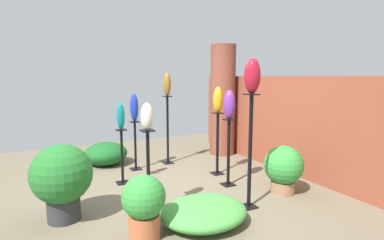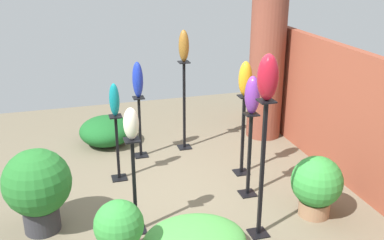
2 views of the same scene
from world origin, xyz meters
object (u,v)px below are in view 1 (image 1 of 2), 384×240
object	(u,v)px
pedestal_amber	(217,146)
art_vase_ruby	(252,76)
brick_pillar	(223,100)
art_vase_bronze	(167,84)
art_vase_teal	(121,116)
art_vase_cobalt	(134,108)
potted_plant_back_center	(62,177)
potted_plant_walkway_edge	(144,204)
art_vase_amber	(218,100)
pedestal_bronze	(168,133)
art_vase_violet	(229,105)
pedestal_ruby	(250,156)
art_vase_ivory	(147,116)
pedestal_ivory	(148,176)
potted_plant_front_right	(283,167)
pedestal_cobalt	(135,148)
pedestal_teal	(122,159)
pedestal_violet	(228,155)

from	to	relation	value
pedestal_amber	art_vase_ruby	size ratio (longest dim) A/B	2.44
brick_pillar	art_vase_bronze	size ratio (longest dim) A/B	5.29
art_vase_teal	art_vase_cobalt	xyz separation A→B (m)	(-0.63, 0.41, 0.06)
pedestal_amber	potted_plant_back_center	xyz separation A→B (m)	(0.64, -2.62, 0.03)
potted_plant_walkway_edge	art_vase_amber	bearing A→B (deg)	128.67
pedestal_bronze	art_vase_violet	world-z (taller)	art_vase_violet
art_vase_bronze	pedestal_ruby	bearing A→B (deg)	3.83
brick_pillar	art_vase_ivory	bearing A→B (deg)	-49.48
pedestal_ivory	pedestal_amber	size ratio (longest dim) A/B	0.98
pedestal_ivory	potted_plant_front_right	bearing A→B (deg)	82.76
art_vase_amber	art_vase_cobalt	size ratio (longest dim) A/B	0.89
pedestal_cobalt	art_vase_ruby	xyz separation A→B (m)	(2.33, 0.87, 1.35)
art_vase_teal	art_vase_amber	bearing A→B (deg)	79.42
pedestal_amber	pedestal_ruby	distance (m)	1.45
pedestal_amber	pedestal_cobalt	xyz separation A→B (m)	(-0.94, -1.24, -0.09)
potted_plant_front_right	art_vase_ivory	bearing A→B (deg)	-97.24
art_vase_ruby	potted_plant_front_right	size ratio (longest dim) A/B	0.63
potted_plant_back_center	art_vase_violet	bearing A→B (deg)	91.71
pedestal_bronze	art_vase_ruby	size ratio (longest dim) A/B	2.99
art_vase_amber	art_vase_violet	world-z (taller)	art_vase_amber
brick_pillar	potted_plant_back_center	distance (m)	4.00
pedestal_ivory	pedestal_cobalt	world-z (taller)	pedestal_ivory
potted_plant_back_center	pedestal_teal	bearing A→B (deg)	134.34
art_vase_amber	potted_plant_front_right	distance (m)	1.60
art_vase_cobalt	potted_plant_back_center	size ratio (longest dim) A/B	0.55
pedestal_bronze	pedestal_teal	bearing A→B (deg)	-56.80
art_vase_amber	potted_plant_back_center	distance (m)	2.82
pedestal_cobalt	art_vase_ivory	size ratio (longest dim) A/B	2.73
art_vase_amber	pedestal_amber	bearing A→B (deg)	180.00
brick_pillar	pedestal_ruby	xyz separation A→B (m)	(2.57, -1.24, -0.51)
pedestal_bronze	potted_plant_walkway_edge	world-z (taller)	pedestal_bronze
art_vase_ivory	art_vase_violet	bearing A→B (deg)	104.72
potted_plant_back_center	pedestal_bronze	bearing A→B (deg)	128.81
art_vase_violet	art_vase_ruby	bearing A→B (deg)	-15.10
art_vase_ivory	potted_plant_walkway_edge	distance (m)	1.06
pedestal_violet	potted_plant_back_center	world-z (taller)	pedestal_violet
pedestal_ruby	potted_plant_front_right	world-z (taller)	pedestal_ruby
pedestal_violet	potted_plant_walkway_edge	xyz separation A→B (m)	(0.94, -1.73, -0.10)
pedestal_cobalt	art_vase_bronze	size ratio (longest dim) A/B	2.00
pedestal_teal	potted_plant_walkway_edge	size ratio (longest dim) A/B	1.27
art_vase_teal	potted_plant_front_right	size ratio (longest dim) A/B	0.59
pedestal_cobalt	art_vase_violet	distance (m)	2.06
pedestal_ivory	potted_plant_back_center	xyz separation A→B (m)	(-0.32, -0.99, 0.04)
art_vase_violet	potted_plant_back_center	xyz separation A→B (m)	(0.07, -2.48, -0.77)
pedestal_amber	pedestal_violet	world-z (taller)	pedestal_amber
brick_pillar	pedestal_violet	world-z (taller)	brick_pillar
art_vase_ruby	pedestal_bronze	bearing A→B (deg)	-176.17
pedestal_teal	pedestal_ruby	distance (m)	2.15
art_vase_cobalt	potted_plant_walkway_edge	xyz separation A→B (m)	(2.44, -0.64, -0.79)
brick_pillar	pedestal_amber	world-z (taller)	brick_pillar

